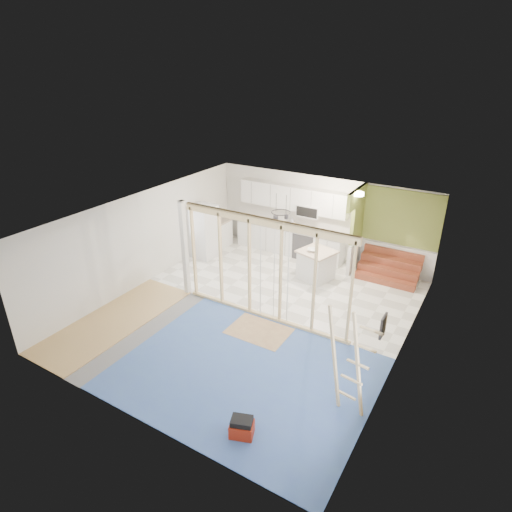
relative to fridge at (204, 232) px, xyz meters
The scene contains 17 objects.
room 3.76m from the fridge, 34.21° to the right, with size 7.01×8.01×2.61m.
floor_overlays 3.86m from the fridge, 32.81° to the right, with size 7.00×8.00×0.03m.
stud_frame 3.63m from the fridge, 36.17° to the right, with size 4.66×0.14×2.60m.
base_cabinets 1.98m from the fridge, 40.40° to the left, with size 4.45×2.24×0.93m.
upper_cabinets 2.99m from the fridge, 37.31° to the left, with size 3.60×0.41×0.85m.
green_partition 5.37m from the fridge, 16.88° to the left, with size 2.25×1.51×2.60m.
pot_rack 3.02m from the fridge, ahead, with size 0.52×0.52×0.72m.
sheathing_panel 7.76m from the fridge, 31.97° to the right, with size 0.02×4.00×2.60m, color tan.
electrical_panel 7.44m from the fridge, 28.23° to the right, with size 0.04×0.30×0.40m, color #3C3C41.
ceiling_light 4.88m from the fridge, 11.33° to the left, with size 0.32×0.32×0.08m, color #FFEABF.
fridge is the anchor object (origin of this frame).
island 3.69m from the fridge, ahead, with size 1.12×1.12×0.88m.
bowl 3.55m from the fridge, ahead, with size 0.28×0.28×0.07m, color silver.
soap_bottle_a 2.80m from the fridge, 36.70° to the left, with size 0.12×0.12×0.30m, color #A7A9BA.
soap_bottle_b 3.13m from the fridge, 30.92° to the left, with size 0.08×0.09×0.19m, color silver.
toolbox 7.35m from the fridge, 48.14° to the right, with size 0.47×0.41×0.37m.
ladder 7.26m from the fridge, 32.57° to the right, with size 1.03×0.22×1.95m.
Camera 1 is at (4.71, -7.74, 5.80)m, focal length 30.00 mm.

